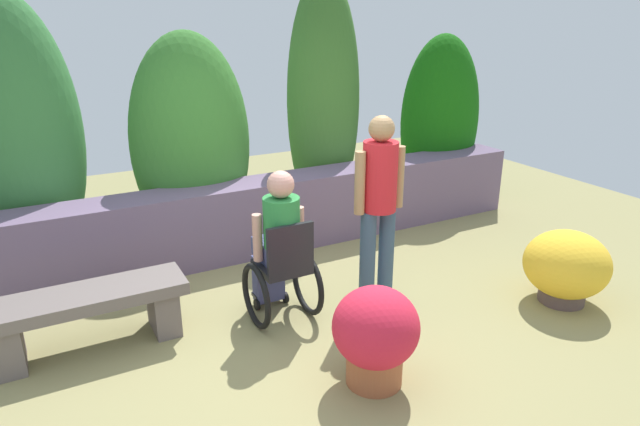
{
  "coord_description": "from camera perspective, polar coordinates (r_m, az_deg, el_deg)",
  "views": [
    {
      "loc": [
        -1.78,
        -3.64,
        2.5
      ],
      "look_at": [
        0.38,
        0.38,
        0.85
      ],
      "focal_mm": 31.24,
      "sensor_mm": 36.0,
      "label": 1
    }
  ],
  "objects": [
    {
      "name": "stone_retaining_wall",
      "position": [
        6.0,
        -9.12,
        -0.84
      ],
      "size": [
        7.34,
        0.48,
        0.8
      ],
      "primitive_type": "cube",
      "color": "slate",
      "rests_on": "ground"
    },
    {
      "name": "person_standing_companion",
      "position": [
        4.82,
        6.06,
        1.46
      ],
      "size": [
        0.49,
        0.3,
        1.71
      ],
      "rotation": [
        0.0,
        0.0,
        0.22
      ],
      "color": "#385069",
      "rests_on": "ground"
    },
    {
      "name": "person_in_wheelchair",
      "position": [
        4.66,
        -4.16,
        -3.94
      ],
      "size": [
        0.53,
        0.66,
        1.33
      ],
      "rotation": [
        0.0,
        0.0,
        0.12
      ],
      "color": "black",
      "rests_on": "ground"
    },
    {
      "name": "ground_plane",
      "position": [
        4.76,
        -1.85,
        -11.81
      ],
      "size": [
        11.57,
        11.57,
        0.0
      ],
      "primitive_type": "plane",
      "color": "#928A57"
    },
    {
      "name": "flower_pot_purple_near",
      "position": [
        3.98,
        5.71,
        -12.26
      ],
      "size": [
        0.61,
        0.61,
        0.73
      ],
      "color": "#A35535",
      "rests_on": "ground"
    },
    {
      "name": "flower_pot_terracotta_by_wall",
      "position": [
        5.49,
        23.89,
        -5.09
      ],
      "size": [
        0.75,
        0.75,
        0.68
      ],
      "color": "brown",
      "rests_on": "ground"
    },
    {
      "name": "hedge_backdrop",
      "position": [
        6.16,
        -17.97,
        7.91
      ],
      "size": [
        7.81,
        1.11,
        2.95
      ],
      "color": "#183E22",
      "rests_on": "ground"
    },
    {
      "name": "stone_bench",
      "position": [
        4.72,
        -22.68,
        -9.24
      ],
      "size": [
        1.5,
        0.45,
        0.49
      ],
      "rotation": [
        0.0,
        0.0,
        0.12
      ],
      "color": "#6B5F5C",
      "rests_on": "ground"
    }
  ]
}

